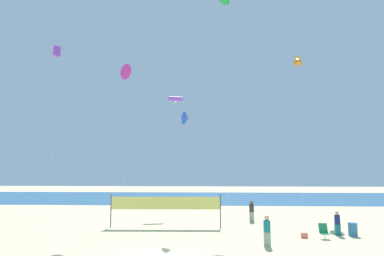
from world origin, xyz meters
TOP-DOWN VIEW (x-y plane):
  - ocean_band at (0.00, 32.05)m, footprint 120.00×20.00m
  - beachgoer_charcoal_shirt at (6.01, 11.16)m, footprint 0.38×0.38m
  - beachgoer_teal_shirt at (5.74, 2.68)m, footprint 0.38×0.38m
  - beachgoer_navy_shirt at (10.78, 5.83)m, footprint 0.35×0.35m
  - folding_beach_chair at (9.56, 4.80)m, footprint 0.52×0.65m
  - trash_barrel at (11.66, 5.67)m, footprint 0.55×0.55m
  - volleyball_net at (-0.60, 8.22)m, footprint 8.06×0.29m
  - beach_handbag at (8.40, 4.94)m, footprint 0.39×0.19m
  - kite_violet_box at (-10.79, 11.59)m, footprint 0.74×0.74m
  - kite_violet_tube at (-0.85, 18.46)m, footprint 1.55×0.83m
  - kite_green_delta at (4.43, 16.67)m, footprint 1.23×0.83m
  - kite_blue_delta at (0.92, 7.67)m, footprint 0.76×1.00m
  - kite_magenta_delta at (-3.85, 9.04)m, footprint 1.21×0.96m
  - kite_orange_inflatable at (12.12, 18.46)m, footprint 1.31×2.75m

SIDE VIEW (x-z plane):
  - ocean_band at x=0.00m, z-range 0.00..0.01m
  - beach_handbag at x=8.40m, z-range 0.00..0.31m
  - trash_barrel at x=11.66m, z-range 0.00..0.83m
  - folding_beach_chair at x=9.56m, z-range 0.02..0.91m
  - beachgoer_navy_shirt at x=10.78m, z-range 0.05..1.59m
  - beachgoer_charcoal_shirt at x=6.01m, z-range 0.06..1.71m
  - beachgoer_teal_shirt at x=5.74m, z-range 0.06..1.73m
  - volleyball_net at x=-0.60m, z-range 0.44..2.84m
  - kite_blue_delta at x=0.92m, z-range 3.71..12.09m
  - kite_violet_tube at x=-0.85m, z-range 5.63..17.42m
  - kite_magenta_delta at x=-3.85m, z-range 5.58..18.02m
  - kite_violet_box at x=-10.79m, z-range 6.98..21.91m
  - kite_orange_inflatable at x=12.12m, z-range 7.31..23.49m
  - kite_green_delta at x=4.43m, z-range 10.50..32.79m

